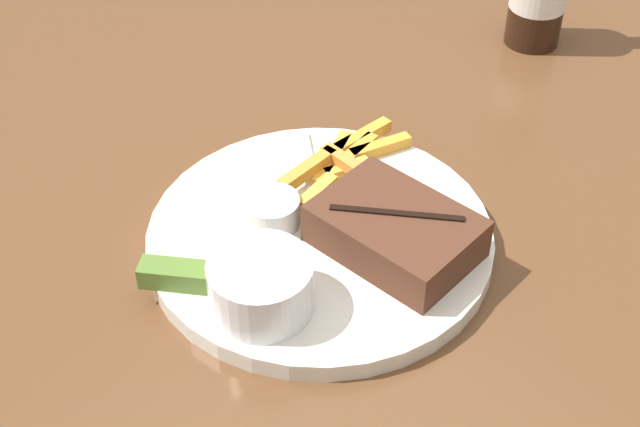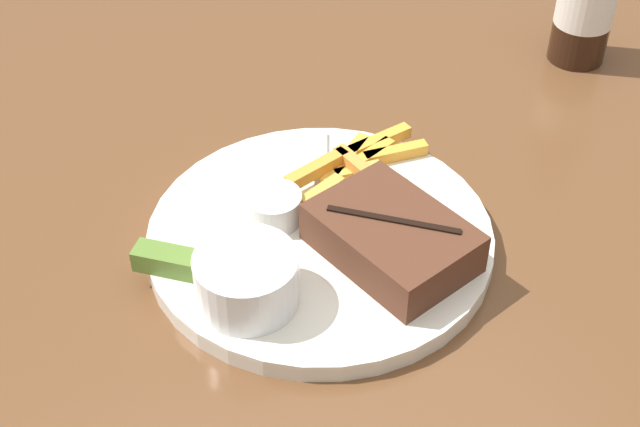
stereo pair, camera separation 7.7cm
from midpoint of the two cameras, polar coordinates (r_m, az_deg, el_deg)
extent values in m
cube|color=brown|center=(0.81, 2.72, -3.18)|extent=(1.51, 1.41, 0.04)
cylinder|color=brown|center=(1.79, 8.92, 9.06)|extent=(0.06, 0.06, 0.72)
cylinder|color=silver|center=(0.79, 2.79, -1.80)|extent=(0.31, 0.31, 0.01)
cylinder|color=white|center=(0.79, 2.81, -1.32)|extent=(0.31, 0.31, 0.00)
cube|color=#512D1E|center=(0.76, 7.55, -1.68)|extent=(0.15, 0.12, 0.04)
cube|color=black|center=(0.74, 7.69, -0.53)|extent=(0.08, 0.09, 0.00)
cube|color=orange|center=(0.83, 5.13, 2.86)|extent=(0.06, 0.02, 0.01)
cube|color=gold|center=(0.82, 6.04, 0.99)|extent=(0.02, 0.08, 0.01)
cube|color=gold|center=(0.84, 5.17, 2.45)|extent=(0.06, 0.02, 0.01)
cube|color=gold|center=(0.88, 5.99, 4.35)|extent=(0.02, 0.09, 0.01)
cube|color=gold|center=(0.80, 2.88, 1.20)|extent=(0.03, 0.05, 0.01)
cube|color=gold|center=(0.87, 7.41, 3.73)|extent=(0.02, 0.07, 0.01)
cube|color=gold|center=(0.85, 4.25, 3.23)|extent=(0.06, 0.07, 0.01)
cube|color=gold|center=(0.84, 5.08, 2.51)|extent=(0.02, 0.05, 0.01)
cube|color=gold|center=(0.86, 5.88, 3.58)|extent=(0.03, 0.06, 0.01)
cube|color=gold|center=(0.83, 2.48, 2.75)|extent=(0.03, 0.07, 0.01)
cylinder|color=white|center=(0.71, -1.62, -4.38)|extent=(0.08, 0.08, 0.05)
cylinder|color=beige|center=(0.70, -1.64, -3.41)|extent=(0.08, 0.08, 0.01)
cylinder|color=silver|center=(0.79, -0.18, 0.28)|extent=(0.05, 0.05, 0.03)
cylinder|color=#C67A4C|center=(0.78, -0.18, 0.86)|extent=(0.04, 0.04, 0.01)
cube|color=#567A2D|center=(0.75, -6.14, -3.29)|extent=(0.07, 0.07, 0.02)
cube|color=#B7B7BC|center=(0.86, 2.65, 3.08)|extent=(0.09, 0.06, 0.00)
cube|color=#B7B7BC|center=(0.80, 2.45, 0.05)|extent=(0.03, 0.02, 0.00)
cube|color=#B7B7BC|center=(0.80, 2.77, 0.05)|extent=(0.03, 0.02, 0.00)
cube|color=#B7B7BC|center=(0.80, 3.09, 0.05)|extent=(0.03, 0.02, 0.00)
cylinder|color=black|center=(1.07, 18.67, 12.28)|extent=(0.06, 0.06, 0.13)
cylinder|color=silver|center=(1.07, 18.75, 12.57)|extent=(0.06, 0.06, 0.05)
camera|label=1|loc=(0.04, -87.13, 2.55)|focal=50.00mm
camera|label=2|loc=(0.04, 92.87, -2.55)|focal=50.00mm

